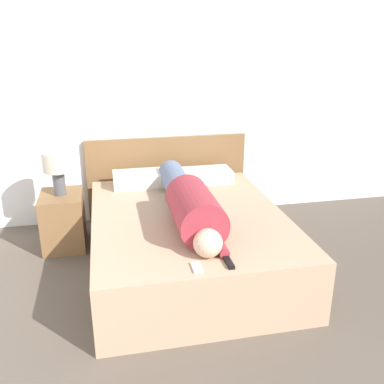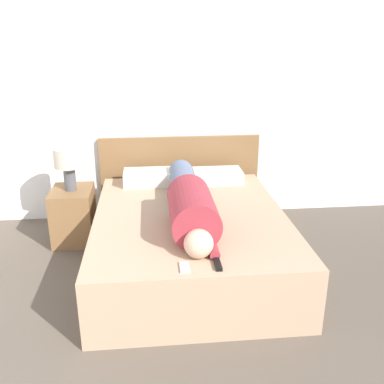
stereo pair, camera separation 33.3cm
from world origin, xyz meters
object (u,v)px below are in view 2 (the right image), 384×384
object	(u,v)px
table_lamp	(68,162)
tv_remote	(218,264)
pillow_near_headboard	(150,177)
bed	(190,240)
nightstand	(74,215)
pillow_second	(218,176)
person_lying	(190,202)
cell_phone	(185,267)

from	to	relation	value
table_lamp	tv_remote	size ratio (longest dim) A/B	2.69
table_lamp	pillow_near_headboard	size ratio (longest dim) A/B	0.79
bed	nightstand	bearing A→B (deg)	149.84
bed	nightstand	distance (m)	1.24
pillow_second	table_lamp	bearing A→B (deg)	-172.75
person_lying	pillow_near_headboard	xyz separation A→B (m)	(-0.31, 0.92, -0.08)
tv_remote	cell_phone	distance (m)	0.22
bed	cell_phone	xyz separation A→B (m)	(-0.12, -0.87, 0.25)
pillow_second	tv_remote	size ratio (longest dim) A/B	3.23
bed	cell_phone	size ratio (longest dim) A/B	15.41
pillow_near_headboard	cell_phone	world-z (taller)	pillow_near_headboard
person_lying	cell_phone	distance (m)	0.78
nightstand	tv_remote	world-z (taller)	nightstand
tv_remote	nightstand	bearing A→B (deg)	128.11
bed	pillow_second	distance (m)	0.93
nightstand	pillow_near_headboard	xyz separation A→B (m)	(0.74, 0.18, 0.30)
bed	table_lamp	distance (m)	1.35
person_lying	pillow_second	size ratio (longest dim) A/B	3.41
bed	pillow_second	size ratio (longest dim) A/B	4.14
pillow_near_headboard	tv_remote	xyz separation A→B (m)	(0.42, -1.67, -0.05)
pillow_near_headboard	cell_phone	xyz separation A→B (m)	(0.21, -1.67, -0.06)
table_lamp	pillow_second	world-z (taller)	table_lamp
table_lamp	cell_phone	size ratio (longest dim) A/B	3.10
nightstand	pillow_near_headboard	bearing A→B (deg)	13.74
bed	tv_remote	world-z (taller)	tv_remote
bed	tv_remote	bearing A→B (deg)	-83.74
person_lying	cell_phone	size ratio (longest dim) A/B	12.71
nightstand	table_lamp	bearing A→B (deg)	-90.00
pillow_second	cell_phone	distance (m)	1.74
bed	pillow_near_headboard	bearing A→B (deg)	112.21
pillow_second	cell_phone	size ratio (longest dim) A/B	3.73
pillow_second	person_lying	bearing A→B (deg)	-112.00
table_lamp	tv_remote	world-z (taller)	table_lamp
person_lying	tv_remote	xyz separation A→B (m)	(0.11, -0.75, -0.14)
pillow_near_headboard	pillow_second	bearing A→B (deg)	0.00
table_lamp	person_lying	bearing A→B (deg)	-34.88
pillow_near_headboard	bed	bearing A→B (deg)	-67.79
pillow_near_headboard	pillow_second	distance (m)	0.68
table_lamp	pillow_near_headboard	distance (m)	0.80
bed	tv_remote	xyz separation A→B (m)	(0.09, -0.86, 0.26)
person_lying	tv_remote	world-z (taller)	person_lying
bed	table_lamp	xyz separation A→B (m)	(-1.07, 0.62, 0.55)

